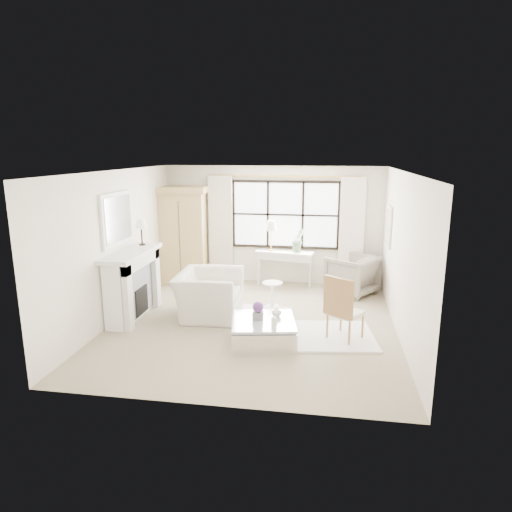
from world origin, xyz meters
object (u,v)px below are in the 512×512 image
object	(u,v)px
console_table	(285,268)
club_armchair	(209,294)
armoire	(184,234)
coffee_table	(263,331)

from	to	relation	value
console_table	club_armchair	bearing A→B (deg)	-108.12
armoire	console_table	world-z (taller)	armoire
coffee_table	console_table	bearing A→B (deg)	79.40
armoire	coffee_table	size ratio (longest dim) A/B	1.93
console_table	coffee_table	world-z (taller)	console_table
armoire	console_table	xyz separation A→B (m)	(2.34, 0.12, -0.74)
coffee_table	club_armchair	bearing A→B (deg)	128.14
console_table	coffee_table	distance (m)	3.27
armoire	club_armchair	distance (m)	2.49
armoire	console_table	bearing A→B (deg)	-1.14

